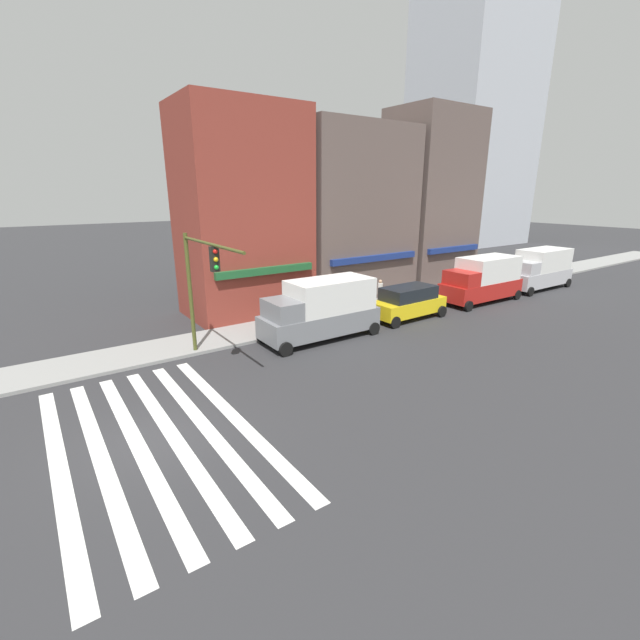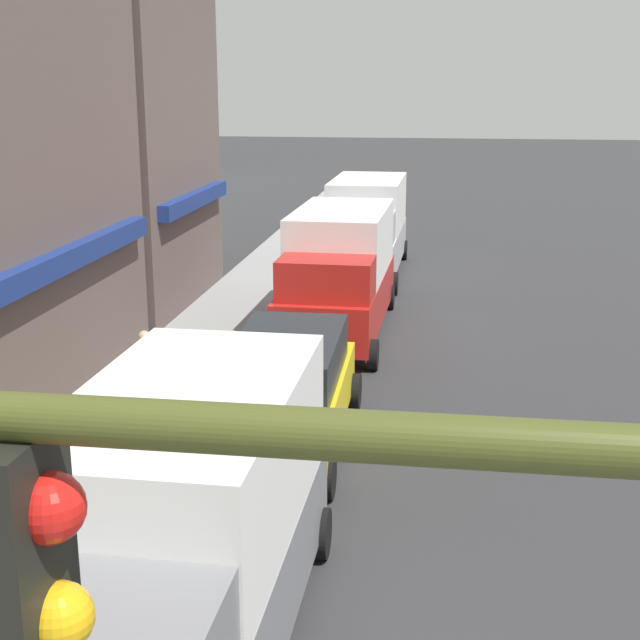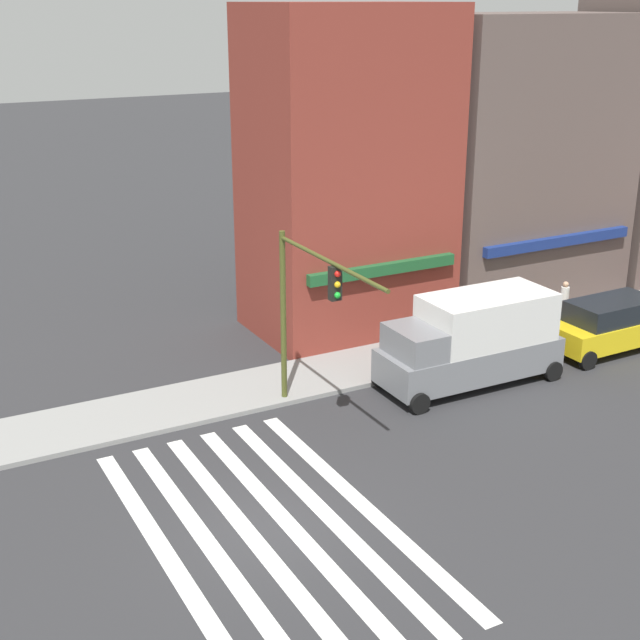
{
  "view_description": "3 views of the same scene",
  "coord_description": "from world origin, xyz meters",
  "px_view_note": "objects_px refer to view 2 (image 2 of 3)",
  "views": [
    {
      "loc": [
        -2.41,
        -12.38,
        7.31
      ],
      "look_at": [
        9.49,
        4.7,
        1.0
      ],
      "focal_mm": 24.0,
      "sensor_mm": 36.0,
      "label": 1
    },
    {
      "loc": [
        1.7,
        2.08,
        6.12
      ],
      "look_at": [
        19.7,
        4.7,
        1.2
      ],
      "focal_mm": 50.0,
      "sensor_mm": 36.0,
      "label": 2
    },
    {
      "loc": [
        -7.65,
        -16.91,
        12.07
      ],
      "look_at": [
        3.54,
        4.0,
        3.5
      ],
      "focal_mm": 50.0,
      "sensor_mm": 36.0,
      "label": 3
    }
  ],
  "objects_px": {
    "box_truck_silver": "(366,226)",
    "suv_yellow": "(287,388)",
    "box_truck_red": "(339,271)",
    "pedestrian_white_shirt": "(146,377)",
    "box_truck_grey": "(177,540)"
  },
  "relations": [
    {
      "from": "box_truck_red",
      "to": "pedestrian_white_shirt",
      "type": "relative_size",
      "value": 3.53
    },
    {
      "from": "suv_yellow",
      "to": "box_truck_silver",
      "type": "relative_size",
      "value": 0.76
    },
    {
      "from": "box_truck_grey",
      "to": "pedestrian_white_shirt",
      "type": "relative_size",
      "value": 3.52
    },
    {
      "from": "suv_yellow",
      "to": "pedestrian_white_shirt",
      "type": "relative_size",
      "value": 2.68
    },
    {
      "from": "box_truck_grey",
      "to": "pedestrian_white_shirt",
      "type": "xyz_separation_m",
      "value": [
        6.35,
        2.54,
        -0.51
      ]
    },
    {
      "from": "box_truck_red",
      "to": "pedestrian_white_shirt",
      "type": "distance_m",
      "value": 7.46
    },
    {
      "from": "suv_yellow",
      "to": "box_truck_red",
      "type": "xyz_separation_m",
      "value": [
        7.09,
        -0.0,
        0.56
      ]
    },
    {
      "from": "box_truck_grey",
      "to": "suv_yellow",
      "type": "xyz_separation_m",
      "value": [
        6.25,
        0.0,
        -0.56
      ]
    },
    {
      "from": "pedestrian_white_shirt",
      "to": "box_truck_grey",
      "type": "bearing_deg",
      "value": -64.35
    },
    {
      "from": "suv_yellow",
      "to": "pedestrian_white_shirt",
      "type": "distance_m",
      "value": 2.54
    },
    {
      "from": "box_truck_red",
      "to": "box_truck_silver",
      "type": "height_order",
      "value": "same"
    },
    {
      "from": "box_truck_silver",
      "to": "suv_yellow",
      "type": "bearing_deg",
      "value": -179.36
    },
    {
      "from": "box_truck_red",
      "to": "box_truck_silver",
      "type": "relative_size",
      "value": 1.0
    },
    {
      "from": "box_truck_grey",
      "to": "pedestrian_white_shirt",
      "type": "height_order",
      "value": "box_truck_grey"
    },
    {
      "from": "suv_yellow",
      "to": "box_truck_silver",
      "type": "distance_m",
      "value": 14.17
    }
  ]
}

